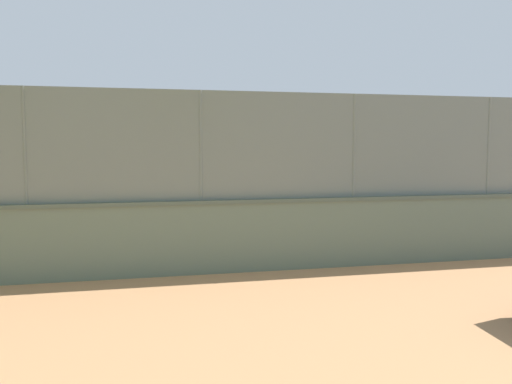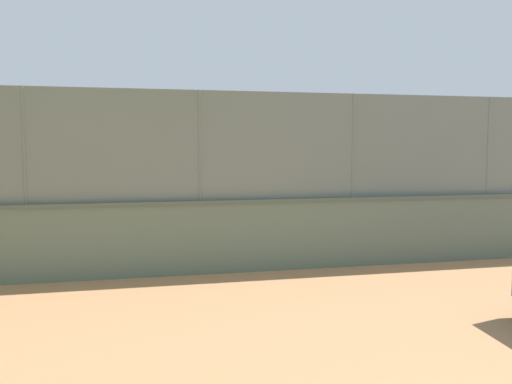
% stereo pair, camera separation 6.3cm
% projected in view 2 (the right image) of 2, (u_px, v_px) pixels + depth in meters
% --- Properties ---
extents(ground_plane, '(260.00, 260.00, 0.00)m').
position_uv_depth(ground_plane, '(270.00, 210.00, 21.59)').
color(ground_plane, tan).
extents(perimeter_wall, '(23.49, 0.46, 1.50)m').
position_uv_depth(perimeter_wall, '(279.00, 234.00, 11.09)').
color(perimeter_wall, slate).
rests_on(perimeter_wall, ground_plane).
extents(fence_panel_on_wall, '(23.09, 0.20, 2.20)m').
position_uv_depth(fence_panel_on_wall, '(279.00, 146.00, 10.94)').
color(fence_panel_on_wall, slate).
rests_on(fence_panel_on_wall, perimeter_wall).
extents(player_baseline_waiting, '(0.69, 1.11, 1.55)m').
position_uv_depth(player_baseline_waiting, '(169.00, 193.00, 18.95)').
color(player_baseline_waiting, navy).
rests_on(player_baseline_waiting, ground_plane).
extents(player_foreground_swinging, '(1.16, 0.76, 1.57)m').
position_uv_depth(player_foreground_swinging, '(312.00, 192.00, 19.31)').
color(player_foreground_swinging, '#591919').
rests_on(player_foreground_swinging, ground_plane).
extents(sports_ball, '(0.20, 0.20, 0.20)m').
position_uv_depth(sports_ball, '(139.00, 184.00, 17.04)').
color(sports_ball, yellow).
extents(spare_ball_by_wall, '(0.12, 0.12, 0.12)m').
position_uv_depth(spare_ball_by_wall, '(198.00, 259.00, 11.86)').
color(spare_ball_by_wall, yellow).
rests_on(spare_ball_by_wall, ground_plane).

